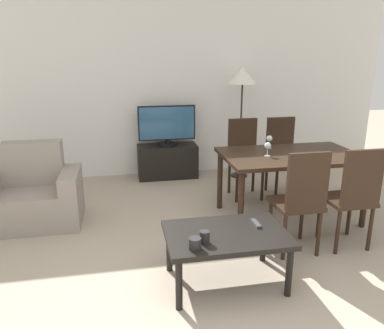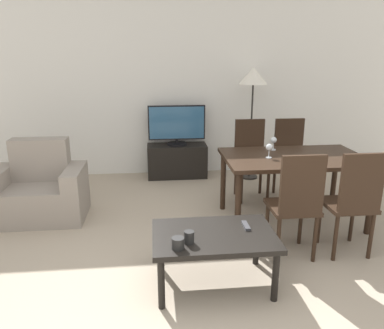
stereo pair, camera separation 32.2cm
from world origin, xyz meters
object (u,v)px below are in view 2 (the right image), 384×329
armchair (39,191)px  dining_chair_near_right (353,199)px  dining_chair_near (296,201)px  wine_glass_left (274,141)px  tv_stand (177,161)px  remote_primary (246,226)px  cup_colored_far (178,243)px  cup_white_near (189,237)px  dining_chair_far (291,154)px  dining_table (294,163)px  floor_lamp (253,81)px  wine_glass_center (269,148)px  tv (177,125)px  coffee_table (214,240)px  dining_chair_far_left (251,155)px

armchair → dining_chair_near_right: dining_chair_near_right is taller
dining_chair_near → wine_glass_left: (0.12, 1.03, 0.29)m
tv_stand → remote_primary: tv_stand is taller
cup_colored_far → cup_white_near: bearing=41.5°
dining_chair_near → dining_chair_far: bearing=71.5°
dining_table → floor_lamp: floor_lamp is taller
remote_primary → cup_white_near: 0.52m
wine_glass_left → dining_chair_near: bearing=-96.4°
tv_stand → wine_glass_center: bearing=-64.1°
dining_table → armchair: bearing=172.1°
dining_table → dining_chair_near_right: (0.25, -0.76, -0.11)m
dining_chair_near_right → floor_lamp: bearing=98.2°
armchair → tv_stand: armchair is taller
dining_table → cup_white_near: (-1.21, -1.20, -0.17)m
cup_colored_far → wine_glass_center: 1.62m
armchair → tv_stand: size_ratio=1.14×
tv → dining_table: size_ratio=0.56×
cup_white_near → armchair: bearing=133.4°
coffee_table → dining_chair_near_right: (1.26, 0.31, 0.15)m
dining_chair_far → dining_chair_near_right: (0.00, -1.51, 0.00)m
cup_colored_far → wine_glass_left: (1.15, 1.54, 0.35)m
dining_chair_far → dining_table: bearing=-108.5°
tv_stand → dining_chair_near: 2.57m
floor_lamp → remote_primary: size_ratio=10.45×
dining_table → cup_white_near: size_ratio=15.81×
floor_lamp → cup_white_near: bearing=-113.0°
tv_stand → dining_chair_near_right: size_ratio=0.88×
dining_chair_near → cup_colored_far: (-1.04, -0.52, -0.06)m
dining_chair_far → wine_glass_left: size_ratio=6.62×
tv_stand → wine_glass_left: wine_glass_left is taller
dining_table → wine_glass_center: wine_glass_center is taller
tv_stand → dining_table: dining_table is taller
tv_stand → dining_chair_near: dining_chair_near is taller
tv_stand → tv: 0.53m
coffee_table → dining_chair_far_left: size_ratio=0.96×
cup_colored_far → wine_glass_center: (1.00, 1.23, 0.35)m
coffee_table → wine_glass_center: size_ratio=6.36×
tv_stand → tv: (0.00, -0.00, 0.53)m
dining_chair_near → dining_chair_far: size_ratio=1.00×
wine_glass_left → tv: bearing=125.2°
remote_primary → wine_glass_center: bearing=64.2°
tv_stand → armchair: bearing=-141.1°
dining_chair_near → cup_white_near: dining_chair_near is taller
tv_stand → dining_chair_far_left: 1.27m
cup_colored_far → wine_glass_left: size_ratio=0.60×
dining_chair_near → wine_glass_center: dining_chair_near is taller
dining_chair_near_right → tv: bearing=119.5°
dining_chair_far_left → remote_primary: 1.81m
tv → armchair: bearing=-141.2°
coffee_table → dining_chair_far: 2.23m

